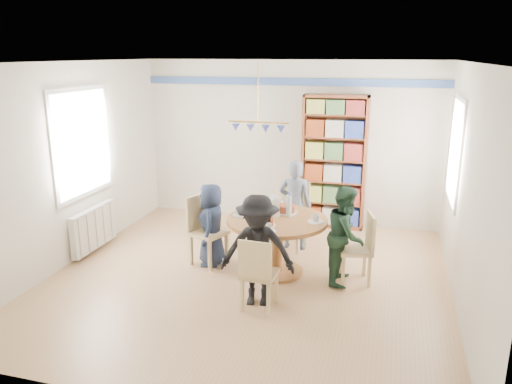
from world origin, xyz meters
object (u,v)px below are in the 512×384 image
(person_right, at_px, (346,235))
(dining_table, at_px, (277,233))
(bookshelf, at_px, (334,163))
(person_left, at_px, (212,225))
(person_near, at_px, (257,251))
(radiator, at_px, (94,228))
(person_far, at_px, (295,205))
(chair_near, at_px, (258,271))
(chair_right, at_px, (361,245))
(chair_far, at_px, (293,212))
(chair_left, at_px, (204,227))

(person_right, bearing_deg, dining_table, 90.92)
(dining_table, height_order, bookshelf, bookshelf)
(person_left, relative_size, person_near, 0.87)
(radiator, height_order, person_far, person_far)
(chair_near, bearing_deg, person_left, 131.47)
(chair_right, relative_size, chair_far, 0.92)
(chair_far, relative_size, person_left, 0.87)
(chair_far, bearing_deg, radiator, -160.64)
(person_far, bearing_deg, person_near, 90.53)
(person_right, bearing_deg, person_near, 135.62)
(chair_right, distance_m, bookshelf, 2.20)
(chair_far, relative_size, bookshelf, 0.45)
(dining_table, distance_m, person_near, 0.88)
(chair_far, bearing_deg, person_near, -90.92)
(person_near, bearing_deg, chair_left, 129.45)
(radiator, height_order, chair_far, chair_far)
(chair_near, height_order, person_near, person_near)
(person_left, bearing_deg, person_far, 119.82)
(dining_table, bearing_deg, bookshelf, 77.51)
(radiator, distance_m, dining_table, 2.74)
(chair_left, distance_m, person_near, 1.38)
(bookshelf, bearing_deg, person_far, -109.60)
(person_near, bearing_deg, chair_far, 81.10)
(chair_right, relative_size, person_far, 0.67)
(chair_right, height_order, person_left, person_left)
(person_right, distance_m, bookshelf, 2.17)
(chair_right, distance_m, person_left, 1.99)
(chair_right, bearing_deg, dining_table, -178.32)
(person_near, bearing_deg, person_left, 126.35)
(bookshelf, bearing_deg, chair_far, -112.60)
(chair_near, bearing_deg, person_far, 89.12)
(radiator, xyz_separation_m, chair_right, (3.81, 0.01, 0.14))
(chair_left, height_order, person_far, person_far)
(person_right, bearing_deg, chair_far, 43.37)
(dining_table, height_order, chair_far, chair_far)
(radiator, bearing_deg, person_near, -18.25)
(dining_table, bearing_deg, chair_far, 89.54)
(chair_right, distance_m, chair_near, 1.49)
(dining_table, distance_m, person_far, 0.93)
(radiator, height_order, chair_right, chair_right)
(radiator, relative_size, chair_right, 1.11)
(person_right, bearing_deg, bookshelf, 13.91)
(chair_far, distance_m, person_right, 1.34)
(dining_table, distance_m, person_left, 0.92)
(chair_left, xyz_separation_m, chair_near, (1.05, -1.07, -0.05))
(person_left, relative_size, person_far, 0.85)
(person_right, distance_m, person_near, 1.24)
(chair_left, bearing_deg, person_near, -42.58)
(chair_near, bearing_deg, chair_far, 90.34)
(person_near, bearing_deg, person_far, 79.75)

